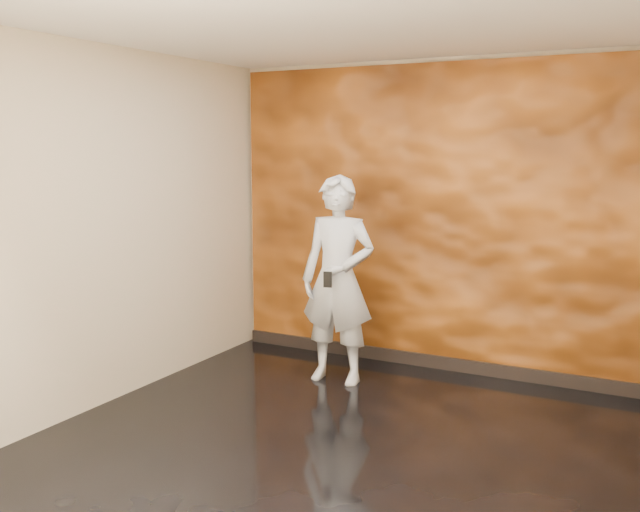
{
  "coord_description": "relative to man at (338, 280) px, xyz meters",
  "views": [
    {
      "loc": [
        2.04,
        -4.2,
        2.02
      ],
      "look_at": [
        -0.62,
        0.89,
        1.14
      ],
      "focal_mm": 40.0,
      "sensor_mm": 36.0,
      "label": 1
    }
  ],
  "objects": [
    {
      "name": "man",
      "position": [
        0.0,
        0.0,
        0.0
      ],
      "size": [
        0.68,
        0.47,
        1.79
      ],
      "primitive_type": "imported",
      "rotation": [
        0.0,
        0.0,
        0.06
      ],
      "color": "#A1A7B1",
      "rests_on": "ground"
    },
    {
      "name": "room",
      "position": [
        0.61,
        -1.19,
        0.51
      ],
      "size": [
        4.02,
        4.02,
        2.81
      ],
      "color": "black",
      "rests_on": "ground"
    },
    {
      "name": "feature_wall",
      "position": [
        0.61,
        0.77,
        0.49
      ],
      "size": [
        3.9,
        0.06,
        2.75
      ],
      "primitive_type": "cube",
      "color": "#C3651C",
      "rests_on": "ground"
    },
    {
      "name": "baseboard",
      "position": [
        0.61,
        0.73,
        -0.83
      ],
      "size": [
        3.9,
        0.04,
        0.12
      ],
      "primitive_type": "cube",
      "color": "black",
      "rests_on": "ground"
    },
    {
      "name": "phone",
      "position": [
        0.03,
        -0.26,
        0.05
      ],
      "size": [
        0.07,
        0.03,
        0.13
      ],
      "primitive_type": "cube",
      "rotation": [
        0.0,
        0.0,
        0.27
      ],
      "color": "black",
      "rests_on": "man"
    }
  ]
}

